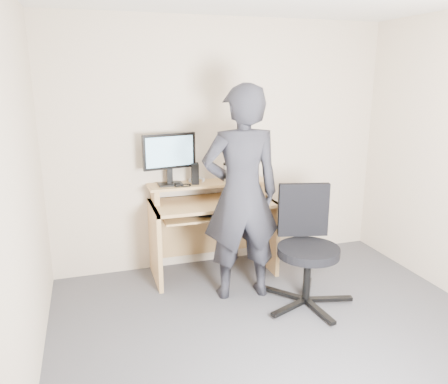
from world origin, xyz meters
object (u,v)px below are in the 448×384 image
desk (211,219)px  office_chair (306,242)px  monitor (170,155)px  person (241,195)px

desk → office_chair: size_ratio=1.19×
monitor → person: 0.87m
desk → office_chair: 1.07m
monitor → office_chair: (1.00, -0.94, -0.66)m
office_chair → person: size_ratio=0.53×
monitor → person: person is taller
monitor → desk: bearing=-21.3°
desk → person: person is taller
office_chair → person: (-0.50, 0.28, 0.39)m
monitor → person: (0.50, -0.66, -0.27)m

